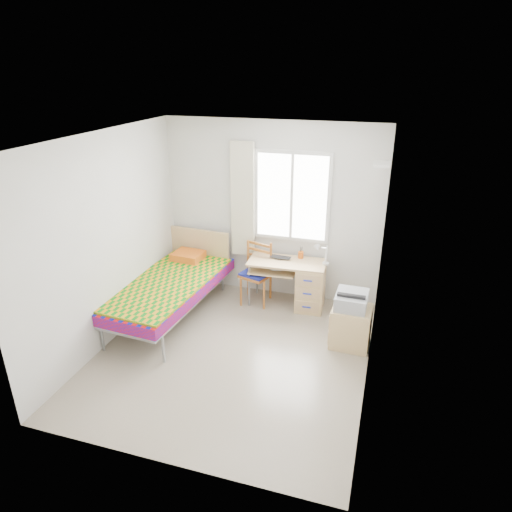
{
  "coord_description": "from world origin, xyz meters",
  "views": [
    {
      "loc": [
        1.64,
        -4.41,
        3.29
      ],
      "look_at": [
        0.13,
        0.55,
        1.1
      ],
      "focal_mm": 32.0,
      "sensor_mm": 36.0,
      "label": 1
    }
  ],
  "objects_px": {
    "bed": "(170,285)",
    "cabinet": "(351,326)",
    "printer": "(352,300)",
    "chair": "(257,269)",
    "desk": "(306,284)"
  },
  "relations": [
    {
      "from": "chair",
      "to": "cabinet",
      "type": "xyz_separation_m",
      "value": [
        1.46,
        -0.78,
        -0.25
      ]
    },
    {
      "from": "desk",
      "to": "chair",
      "type": "xyz_separation_m",
      "value": [
        -0.72,
        -0.02,
        0.13
      ]
    },
    {
      "from": "chair",
      "to": "bed",
      "type": "bearing_deg",
      "value": -126.11
    },
    {
      "from": "desk",
      "to": "printer",
      "type": "height_order",
      "value": "printer"
    },
    {
      "from": "chair",
      "to": "cabinet",
      "type": "height_order",
      "value": "chair"
    },
    {
      "from": "desk",
      "to": "printer",
      "type": "xyz_separation_m",
      "value": [
        0.71,
        -0.76,
        0.24
      ]
    },
    {
      "from": "bed",
      "to": "chair",
      "type": "relative_size",
      "value": 2.49
    },
    {
      "from": "bed",
      "to": "printer",
      "type": "relative_size",
      "value": 5.07
    },
    {
      "from": "bed",
      "to": "cabinet",
      "type": "bearing_deg",
      "value": 3.86
    },
    {
      "from": "cabinet",
      "to": "chair",
      "type": "bearing_deg",
      "value": 154.02
    },
    {
      "from": "printer",
      "to": "chair",
      "type": "bearing_deg",
      "value": 153.71
    },
    {
      "from": "cabinet",
      "to": "printer",
      "type": "bearing_deg",
      "value": 123.19
    },
    {
      "from": "bed",
      "to": "chair",
      "type": "distance_m",
      "value": 1.28
    },
    {
      "from": "bed",
      "to": "desk",
      "type": "xyz_separation_m",
      "value": [
        1.75,
        0.77,
        -0.08
      ]
    },
    {
      "from": "chair",
      "to": "printer",
      "type": "bearing_deg",
      "value": -9.45
    }
  ]
}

